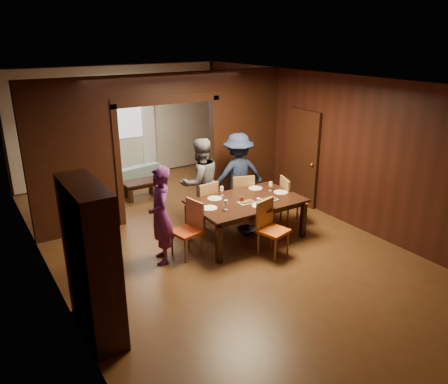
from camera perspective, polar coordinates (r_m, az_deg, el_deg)
floor at (r=8.18m, az=-2.02°, el=-6.22°), size 9.00×9.00×0.00m
ceiling at (r=7.38m, az=-2.31°, el=14.43°), size 5.50×9.00×0.02m
room_walls at (r=9.26m, az=-8.11°, el=6.65°), size 5.52×9.01×2.90m
person_purple at (r=7.19m, az=-8.26°, el=-3.09°), size 0.55×0.68×1.64m
person_grey at (r=8.51m, az=-3.11°, el=1.22°), size 0.87×0.68×1.76m
person_navy at (r=8.99m, az=1.85°, el=2.23°), size 1.24×0.87×1.74m
sofa at (r=11.35m, az=-12.04°, el=2.31°), size 1.79×0.95×0.50m
serving_bowl at (r=8.15m, az=3.07°, el=-0.20°), size 0.36×0.36×0.09m
dining_table at (r=8.10m, az=2.88°, el=-3.54°), size 2.01×1.25×0.76m
coffee_table at (r=10.33m, az=-10.79°, el=0.35°), size 0.80×0.50×0.40m
chair_left at (r=7.44m, az=-4.94°, el=-4.95°), size 0.52×0.52×0.97m
chair_right at (r=8.79m, az=9.06°, el=-1.12°), size 0.56×0.56×0.97m
chair_far_l at (r=8.48m, az=-2.82°, el=-1.66°), size 0.50×0.50×0.97m
chair_far_r at (r=8.93m, az=2.21°, el=-0.52°), size 0.56×0.56×0.97m
chair_near at (r=7.49m, az=6.50°, el=-4.85°), size 0.54×0.54×0.97m
hutch at (r=5.63m, az=-16.92°, el=-8.65°), size 0.40×1.20×2.00m
door_right at (r=9.71m, az=10.26°, el=4.38°), size 0.06×0.90×2.10m
window_far at (r=11.56m, az=-13.55°, el=9.94°), size 1.20×0.03×1.30m
curtain_left at (r=11.39m, az=-16.87°, el=7.18°), size 0.35×0.06×2.40m
curtain_right at (r=11.87m, az=-9.87°, el=8.23°), size 0.35×0.06×2.40m
plate_left at (r=7.57m, az=-1.90°, el=-2.10°), size 0.27×0.27×0.01m
plate_far_l at (r=8.00m, az=-1.20°, el=-0.85°), size 0.27×0.27×0.01m
plate_far_r at (r=8.55m, az=4.13°, el=0.50°), size 0.27×0.27×0.01m
plate_right at (r=8.38m, az=7.43°, el=-0.04°), size 0.27×0.27×0.01m
plate_near at (r=7.70m, az=4.65°, el=-1.79°), size 0.27×0.27×0.01m
platter_a at (r=7.81m, az=2.96°, el=-1.32°), size 0.30×0.20×0.04m
platter_b at (r=7.97m, az=5.96°, el=-0.95°), size 0.30×0.20×0.04m
wineglass_left at (r=7.47m, az=0.22°, el=-1.72°), size 0.08×0.08×0.18m
wineglass_far at (r=8.13m, az=-0.32°, el=0.13°), size 0.08×0.08×0.18m
wineglass_right at (r=8.43m, az=6.12°, el=0.75°), size 0.08×0.08×0.18m
tumbler at (r=7.68m, az=4.54°, el=-1.32°), size 0.07×0.07×0.14m
condiment_jar at (r=7.83m, az=2.35°, el=-0.97°), size 0.08×0.08×0.11m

